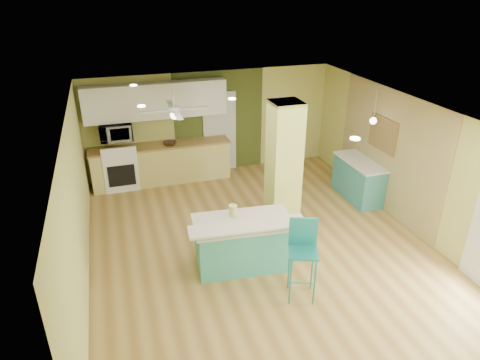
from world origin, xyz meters
name	(u,v)px	position (x,y,z in m)	size (l,w,h in m)	color
floor	(259,243)	(0.00, 0.00, -0.01)	(6.00, 7.00, 0.01)	olive
ceiling	(262,112)	(0.00, 0.00, 2.50)	(6.00, 7.00, 0.01)	white
wall_back	(211,123)	(0.00, 3.50, 1.25)	(6.00, 0.01, 2.50)	#C2C168
wall_front	(376,324)	(0.00, -3.50, 1.25)	(6.00, 0.01, 2.50)	#C2C168
wall_left	(76,208)	(-3.00, 0.00, 1.25)	(0.01, 7.00, 2.50)	#C2C168
wall_right	(407,162)	(3.00, 0.00, 1.25)	(0.01, 7.00, 2.50)	#C2C168
wood_panel	(388,151)	(2.99, 0.60, 1.25)	(0.02, 3.40, 2.50)	#948154
olive_accent	(219,122)	(0.20, 3.49, 1.25)	(2.20, 0.02, 2.50)	#424C1E
interior_door	(220,132)	(0.20, 3.46, 1.00)	(0.82, 0.05, 2.00)	silver
column	(284,167)	(0.65, 0.50, 1.25)	(0.55, 0.55, 2.50)	#C1CA5D
kitchen_run	(162,163)	(-1.30, 3.20, 0.47)	(3.25, 0.63, 0.94)	#CDC16B
stove	(121,169)	(-2.25, 3.19, 0.46)	(0.76, 0.66, 1.08)	white
upper_cabinets	(156,101)	(-1.30, 3.32, 1.95)	(3.20, 0.34, 0.80)	white
microwave	(116,132)	(-2.25, 3.20, 1.35)	(0.70, 0.48, 0.39)	silver
ceiling_fan	(174,110)	(-1.10, 2.00, 2.08)	(1.41, 1.41, 0.61)	silver
pendant_lamp	(373,121)	(2.65, 0.75, 1.88)	(0.14, 0.14, 0.69)	silver
wall_decor	(383,134)	(2.96, 0.80, 1.55)	(0.03, 0.90, 0.70)	brown
peninsula	(243,242)	(-0.48, -0.54, 0.46)	(1.88, 1.14, 0.99)	teal
bar_stool	(303,246)	(0.15, -1.48, 0.86)	(0.54, 0.54, 1.28)	teal
side_counter	(358,179)	(2.70, 1.07, 0.44)	(0.58, 1.36, 0.88)	teal
fruit_bowl	(170,143)	(-1.09, 3.11, 0.98)	(0.30, 0.30, 0.07)	#3A2517
canister	(233,210)	(-0.58, -0.30, 0.95)	(0.14, 0.14, 0.19)	gold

